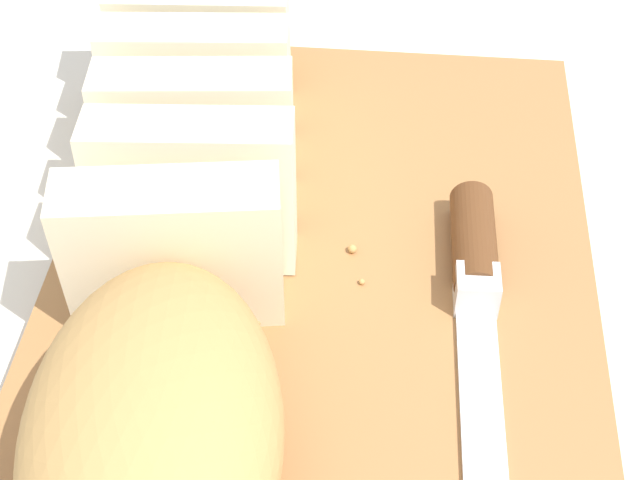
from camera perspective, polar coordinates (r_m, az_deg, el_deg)
The scene contains 8 objects.
ground_plane at distance 0.52m, azimuth -0.00°, elevation -4.20°, with size 3.00×3.00×0.00m, color silver.
cutting_board at distance 0.51m, azimuth -0.00°, elevation -3.31°, with size 0.42×0.29×0.02m, color #9E6B3D.
bread_loaf at distance 0.47m, azimuth -8.40°, elevation -0.37°, with size 0.42×0.17×0.09m.
bread_knife at distance 0.50m, azimuth 9.18°, elevation -2.75°, with size 0.26×0.04×0.02m.
crumb_near_knife at distance 0.52m, azimuth 1.92°, elevation -0.52°, with size 0.00×0.00×0.00m, color tan.
crumb_near_loaf at distance 0.50m, azimuth 2.46°, elevation -2.64°, with size 0.00×0.00×0.00m, color tan.
crumb_stray_left at distance 0.51m, azimuth -6.10°, elevation -2.21°, with size 0.01×0.01×0.01m, color tan.
crumb_stray_right at distance 0.48m, azimuth -3.75°, elevation -4.79°, with size 0.01×0.01×0.01m, color tan.
Camera 1 is at (-0.34, -0.04, 0.40)m, focal length 54.37 mm.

